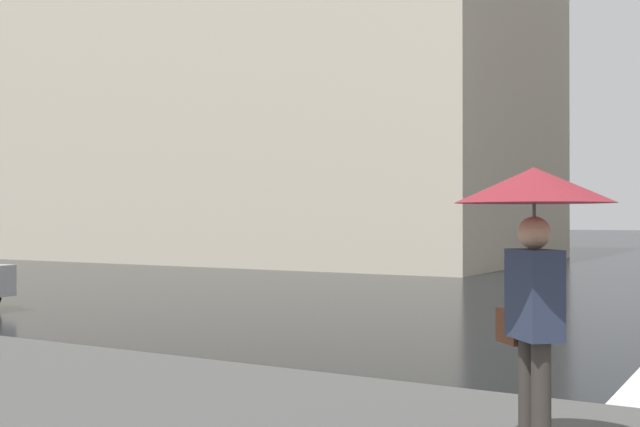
# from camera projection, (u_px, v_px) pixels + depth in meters

# --- Properties ---
(pedestrian_approaching_kerb) EXTENTS (1.06, 1.06, 2.01)m
(pedestrian_approaching_kerb) POSITION_uv_depth(u_px,v_px,m) (534.00, 224.00, 5.31)
(pedestrian_approaching_kerb) COLOR #2D3851
(pedestrian_approaching_kerb) RESTS_ON sidewalk_pavement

